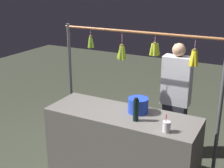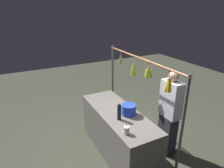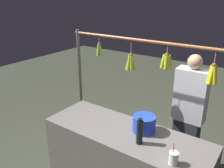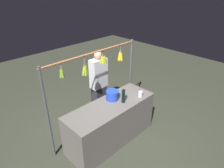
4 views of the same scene
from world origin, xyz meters
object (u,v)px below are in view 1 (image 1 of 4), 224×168
water_bottle (136,110)px  blue_bucket (138,105)px  vendor_person (175,102)px  drink_cup (167,127)px

water_bottle → blue_bucket: water_bottle is taller
vendor_person → blue_bucket: bearing=69.5°
drink_cup → vendor_person: (0.20, -1.00, -0.12)m
blue_bucket → drink_cup: size_ratio=1.25×
blue_bucket → drink_cup: bearing=145.3°
blue_bucket → vendor_person: vendor_person is taller
drink_cup → water_bottle: bearing=-13.8°
blue_bucket → drink_cup: 0.56m
water_bottle → vendor_person: bearing=-101.6°
water_bottle → vendor_person: vendor_person is taller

